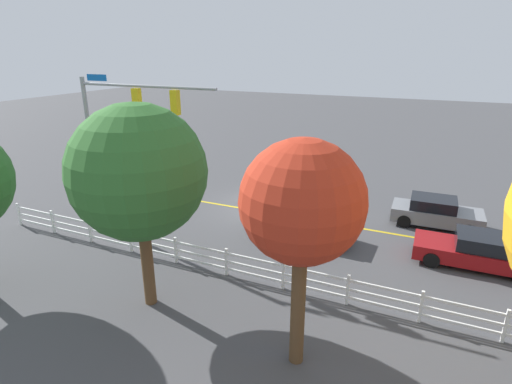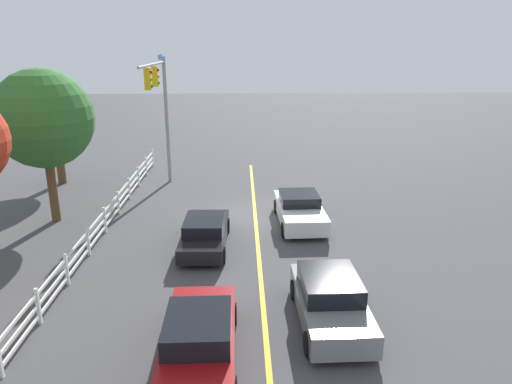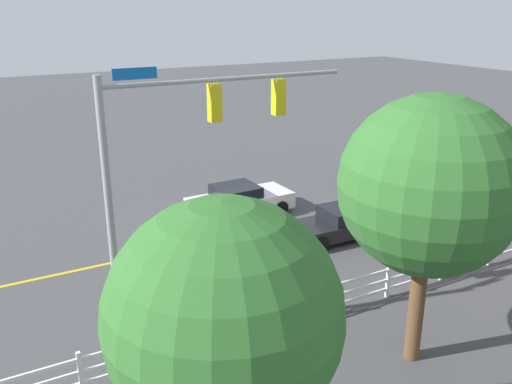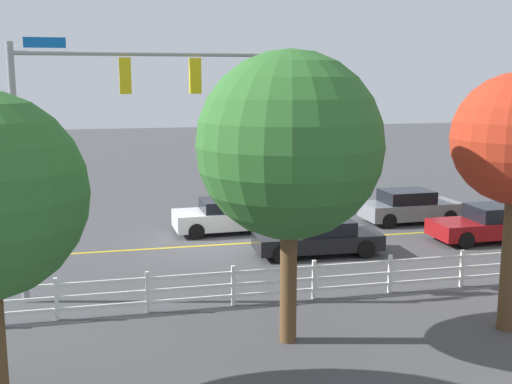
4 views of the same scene
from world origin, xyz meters
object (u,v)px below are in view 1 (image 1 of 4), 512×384
(car_3, at_px, (304,225))
(tree_0, at_px, (302,204))
(car_0, at_px, (478,251))
(car_2, at_px, (436,212))
(tree_1, at_px, (138,173))
(car_1, at_px, (284,191))

(car_3, distance_m, tree_0, 9.09)
(car_3, bearing_deg, car_0, -175.52)
(car_2, relative_size, tree_1, 0.62)
(car_2, xyz_separation_m, tree_1, (8.83, 11.23, 4.04))
(car_2, height_order, tree_0, tree_0)
(car_1, relative_size, tree_1, 0.67)
(car_0, height_order, car_1, car_0)
(car_0, height_order, tree_0, tree_0)
(tree_0, relative_size, tree_1, 0.93)
(car_2, relative_size, tree_0, 0.66)
(car_2, height_order, tree_1, tree_1)
(car_2, xyz_separation_m, tree_0, (3.28, 11.80, 4.08))
(car_3, height_order, tree_0, tree_0)
(car_2, relative_size, car_3, 0.93)
(car_1, relative_size, car_2, 1.08)
(car_1, bearing_deg, car_2, -2.35)
(car_1, xyz_separation_m, car_3, (-2.52, 4.13, -0.05))
(car_3, relative_size, tree_0, 0.71)
(car_1, xyz_separation_m, tree_0, (-4.83, 11.88, 4.12))
(car_1, distance_m, car_2, 8.11)
(car_3, bearing_deg, car_1, -56.99)
(car_0, bearing_deg, car_2, -66.10)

